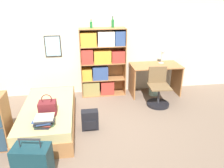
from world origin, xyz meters
name	(u,v)px	position (x,y,z in m)	size (l,w,h in m)	color
ground_plane	(85,124)	(0.00, 0.00, 0.00)	(14.00, 14.00, 0.00)	#756051
wall_back	(80,43)	(0.00, 1.60, 1.30)	(10.00, 0.09, 2.60)	beige
bed	(49,116)	(-0.67, 0.02, 0.22)	(0.95, 1.89, 0.44)	#A36B3D
handbag	(48,107)	(-0.62, -0.27, 0.56)	(0.30, 0.22, 0.37)	maroon
book_stack_on_bed	(44,120)	(-0.64, -0.60, 0.51)	(0.35, 0.38, 0.12)	#232328
suitcase	(33,165)	(-0.70, -1.36, 0.29)	(0.52, 0.35, 0.71)	#143842
bookcase	(101,62)	(0.47, 1.37, 0.86)	(1.10, 0.34, 1.67)	#A36B3D
bottle_green	(91,25)	(0.27, 1.39, 1.75)	(0.06, 0.06, 0.20)	#1E6B2D
bottle_brown	(113,23)	(0.77, 1.43, 1.77)	(0.07, 0.07, 0.26)	#1E6B2D
desk	(155,74)	(1.82, 1.22, 0.54)	(1.22, 0.67, 0.77)	#A36B3D
desk_lamp	(163,53)	(2.03, 1.34, 1.03)	(0.19, 0.14, 0.40)	#ADA89E
desk_chair	(158,94)	(1.71, 0.61, 0.27)	(0.51, 0.51, 0.87)	black
backpack	(90,120)	(0.10, -0.18, 0.19)	(0.32, 0.20, 0.38)	black
waste_bin	(154,90)	(1.79, 1.15, 0.12)	(0.24, 0.24, 0.24)	#99C1B2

